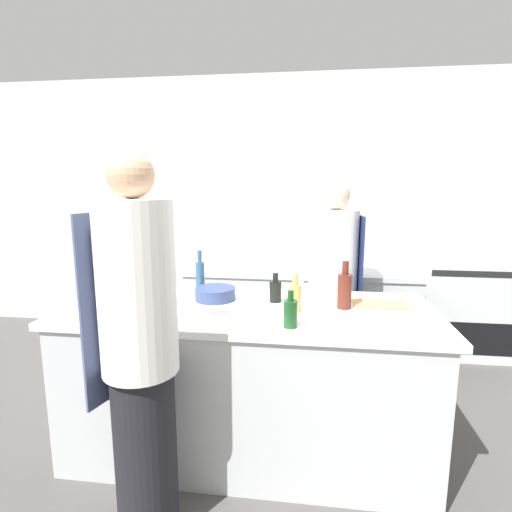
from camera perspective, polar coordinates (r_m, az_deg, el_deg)
The scene contains 16 objects.
ground_plane at distance 2.84m, azimuth -1.04°, elevation -25.50°, with size 16.00×16.00×0.00m, color #4C4947.
wall_back at distance 4.43m, azimuth 3.08°, elevation 6.85°, with size 8.00×0.06×2.80m.
prep_counter at distance 2.60m, azimuth -1.07°, elevation -17.10°, with size 2.22×0.90×0.93m.
pass_counter at distance 3.69m, azimuth 6.26°, elevation -8.67°, with size 2.05×0.67×0.93m.
oven_range at distance 4.49m, azimuth 27.27°, elevation -6.59°, with size 0.94×0.63×0.90m.
chef_at_prep_near at distance 1.93m, azimuth -16.24°, elevation -13.21°, with size 0.39×0.38×1.80m.
chef_at_stove at distance 3.15m, azimuth 10.87°, elevation -4.98°, with size 0.39×0.37×1.69m.
bottle_olive_oil at distance 2.32m, azimuth 5.64°, elevation -5.84°, with size 0.06×0.06×0.22m.
bottle_vinegar at distance 2.43m, azimuth 12.54°, elevation -4.72°, with size 0.08×0.08×0.29m.
bottle_wine at distance 2.69m, azimuth 6.03°, elevation -3.89°, with size 0.08×0.08×0.19m.
bottle_cooking_oil at distance 2.73m, azimuth -7.99°, elevation -2.86°, with size 0.06×0.06×0.29m.
bottle_sauce at distance 2.51m, azimuth 2.78°, elevation -4.92°, with size 0.08×0.08×0.19m.
bottle_water at distance 2.08m, azimuth 4.93°, elevation -8.06°, with size 0.07×0.07×0.20m.
bowl_mixing_large at distance 2.75m, azimuth -14.95°, elevation -4.54°, with size 0.24×0.24×0.09m.
bowl_prep_small at distance 2.57m, azimuth -5.86°, elevation -5.37°, with size 0.26×0.26×0.08m.
cutting_board at distance 2.57m, azimuth 17.32°, elevation -6.58°, with size 0.33×0.19×0.01m.
Camera 1 is at (0.35, -2.28, 1.66)m, focal length 28.00 mm.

